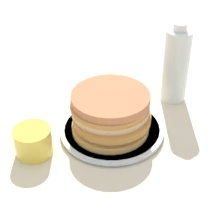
% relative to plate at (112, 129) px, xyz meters
% --- Properties ---
extents(ground_plane, '(4.00, 4.00, 0.00)m').
position_rel_plate_xyz_m(ground_plane, '(0.02, 0.01, -0.01)').
color(ground_plane, beige).
extents(plate, '(0.23, 0.23, 0.01)m').
position_rel_plate_xyz_m(plate, '(0.00, 0.00, 0.00)').
color(plate, silver).
rests_on(plate, ground_plane).
extents(pancake_stack, '(0.18, 0.17, 0.08)m').
position_rel_plate_xyz_m(pancake_stack, '(-0.00, -0.00, 0.05)').
color(pancake_stack, tan).
rests_on(pancake_stack, plate).
extents(juice_glass, '(0.08, 0.08, 0.06)m').
position_rel_plate_xyz_m(juice_glass, '(-0.05, -0.16, 0.02)').
color(juice_glass, yellow).
rests_on(juice_glass, ground_plane).
extents(water_bottle_near, '(0.06, 0.06, 0.20)m').
position_rel_plate_xyz_m(water_bottle_near, '(-0.01, 0.20, 0.08)').
color(water_bottle_near, silver).
rests_on(water_bottle_near, ground_plane).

